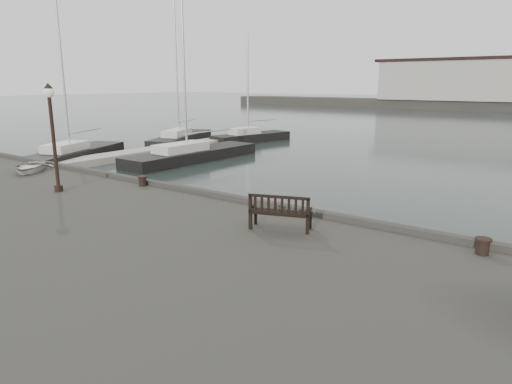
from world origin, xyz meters
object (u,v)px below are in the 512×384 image
(dinghy, at_px, (29,167))
(yacht_b, at_px, (182,140))
(bench, at_px, (280,218))
(bollard_right, at_px, (483,246))
(bollard_left, at_px, (142,181))
(yacht_c, at_px, (193,157))
(yacht_d, at_px, (251,139))
(yacht_a, at_px, (75,157))
(lamp_post, at_px, (52,123))

(dinghy, relative_size, yacht_b, 0.17)
(bench, height_order, bollard_right, bench)
(bollard_right, bearing_deg, bollard_left, 179.12)
(bench, bearing_deg, dinghy, 158.99)
(yacht_c, relative_size, yacht_d, 1.40)
(bench, relative_size, yacht_a, 0.14)
(yacht_a, bearing_deg, yacht_b, 70.24)
(bollard_right, distance_m, yacht_d, 34.59)
(lamp_post, xyz_separation_m, yacht_c, (-7.26, 14.90, -3.91))
(lamp_post, distance_m, dinghy, 5.39)
(lamp_post, relative_size, yacht_d, 0.37)
(dinghy, distance_m, yacht_a, 13.23)
(bollard_left, bearing_deg, yacht_c, 126.35)
(bollard_left, xyz_separation_m, bollard_right, (12.54, -0.19, 0.01))
(lamp_post, relative_size, yacht_b, 0.29)
(lamp_post, height_order, dinghy, lamp_post)
(bench, xyz_separation_m, dinghy, (-14.05, 0.28, -0.06))
(yacht_b, relative_size, yacht_c, 0.93)
(bollard_right, xyz_separation_m, dinghy, (-19.06, -0.96, 0.05))
(yacht_c, xyz_separation_m, yacht_d, (-3.15, 11.47, -0.01))
(lamp_post, bearing_deg, bollard_right, 9.15)
(yacht_b, bearing_deg, yacht_a, -110.42)
(yacht_c, bearing_deg, dinghy, -77.20)
(bench, relative_size, yacht_d, 0.17)
(bollard_left, bearing_deg, lamp_post, -126.52)
(bollard_left, bearing_deg, yacht_b, 131.68)
(bench, xyz_separation_m, bollard_left, (-7.53, 1.43, -0.12))
(bollard_left, distance_m, dinghy, 6.62)
(yacht_b, distance_m, yacht_c, 10.34)
(bollard_left, xyz_separation_m, yacht_d, (-12.27, 23.86, -1.52))
(lamp_post, distance_m, yacht_a, 18.09)
(dinghy, bearing_deg, bollard_right, -41.24)
(bollard_right, distance_m, lamp_post, 14.78)
(bollard_right, relative_size, yacht_a, 0.03)
(bollard_left, distance_m, yacht_c, 15.46)
(lamp_post, bearing_deg, yacht_d, 111.54)
(bollard_left, relative_size, yacht_b, 0.03)
(yacht_d, bearing_deg, yacht_a, -91.46)
(dinghy, xyz_separation_m, yacht_b, (-10.48, 20.24, -1.57))
(bollard_right, xyz_separation_m, yacht_c, (-21.66, 12.58, -1.52))
(bollard_right, bearing_deg, yacht_d, 135.89)
(bollard_left, xyz_separation_m, yacht_b, (-17.00, 19.09, -1.51))
(bench, relative_size, lamp_post, 0.45)
(yacht_b, height_order, yacht_c, yacht_c)
(dinghy, bearing_deg, bench, -45.26)
(bench, bearing_deg, yacht_d, 108.19)
(lamp_post, height_order, yacht_d, yacht_d)
(bollard_left, relative_size, dinghy, 0.16)
(bench, relative_size, yacht_b, 0.13)
(lamp_post, xyz_separation_m, yacht_b, (-15.14, 21.61, -3.90))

